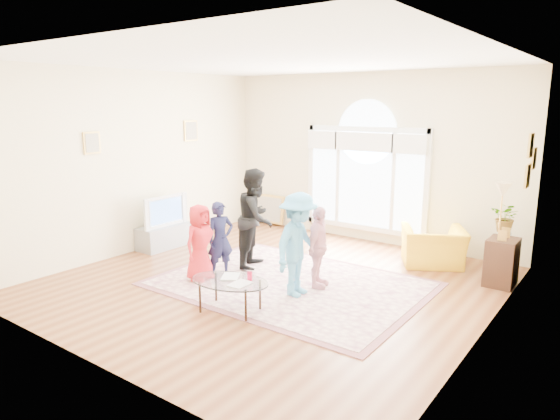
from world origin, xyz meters
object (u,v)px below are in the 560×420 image
Objects in this scene: armchair at (433,247)px; coffee_table at (230,282)px; tv_console at (164,236)px; television at (163,210)px; area_rug at (290,284)px.

coffee_table is at bearing 38.15° from armchair.
television is (0.01, -0.00, 0.50)m from tv_console.
area_rug is 3.10m from television.
area_rug is at bearing 76.10° from coffee_table.
armchair is (1.38, 2.12, 0.31)m from area_rug.
armchair is (4.40, 1.90, -0.39)m from television.
tv_console is 3.32m from coffee_table.
coffee_table is (-0.06, -1.26, 0.39)m from area_rug.
tv_console is 4.80m from armchair.
television is 0.86× the size of coffee_table.
coffee_table is 1.19× the size of armchair.
tv_console is 0.50m from television.
armchair is at bearing 23.33° from tv_console.
tv_console reaches higher than area_rug.
coffee_table is at bearing -26.54° from tv_console.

